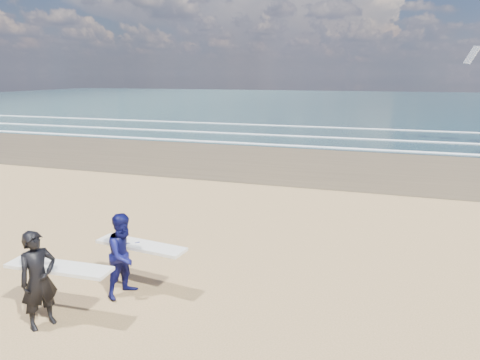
% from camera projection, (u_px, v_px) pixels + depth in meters
% --- Properties ---
extents(ocean, '(220.00, 100.00, 0.02)m').
position_uv_depth(ocean, '(462.00, 104.00, 69.44)').
color(ocean, '#193138').
rests_on(ocean, ground).
extents(surfer_near, '(2.22, 1.08, 1.98)m').
position_uv_depth(surfer_near, '(41.00, 278.00, 8.30)').
color(surfer_near, black).
rests_on(surfer_near, ground).
extents(surfer_far, '(2.25, 1.30, 1.91)m').
position_uv_depth(surfer_far, '(126.00, 254.00, 9.52)').
color(surfer_far, '#0D0F49').
rests_on(surfer_far, ground).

